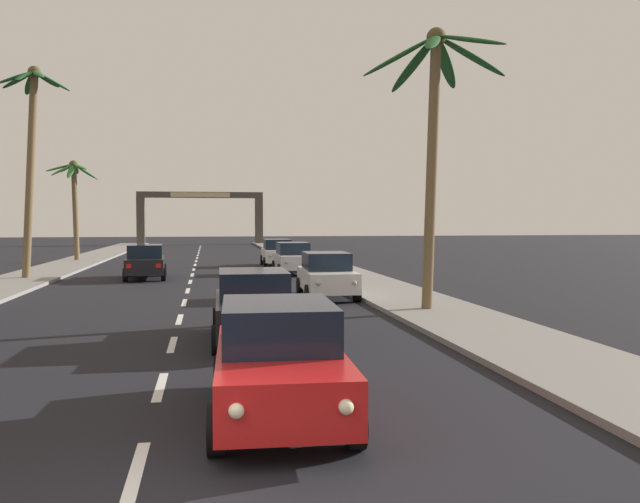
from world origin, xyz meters
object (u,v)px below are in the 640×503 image
at_px(palm_left_third, 31,136).
at_px(town_gateway_arch, 201,210).
at_px(sedan_third_in_queue, 254,305).
at_px(sedan_oncoming_far, 146,261).
at_px(sedan_lead_at_stop_bar, 278,359).
at_px(palm_right_second, 435,109).
at_px(sedan_parked_mid_kerb, 277,252).
at_px(palm_left_farthest, 74,188).
at_px(sedan_parked_far_kerb, 293,258).
at_px(sedan_parked_nearest_kerb, 327,275).

xyz_separation_m(palm_left_third, town_gateway_arch, (7.38, 45.58, -2.82)).
relative_size(sedan_third_in_queue, sedan_oncoming_far, 0.99).
distance_m(sedan_third_in_queue, palm_left_third, 20.79).
height_order(sedan_lead_at_stop_bar, palm_right_second, palm_right_second).
xyz_separation_m(sedan_parked_mid_kerb, palm_left_third, (-12.49, -7.86, 6.00)).
relative_size(sedan_lead_at_stop_bar, town_gateway_arch, 0.31).
bearing_deg(palm_left_farthest, sedan_parked_far_kerb, -42.87).
xyz_separation_m(palm_left_farthest, town_gateway_arch, (8.21, 31.20, -1.01)).
relative_size(sedan_lead_at_stop_bar, palm_left_third, 0.44).
bearing_deg(palm_left_farthest, town_gateway_arch, 75.25).
bearing_deg(palm_right_second, sedan_oncoming_far, 126.02).
xyz_separation_m(palm_right_second, town_gateway_arch, (-7.73, 59.31, -2.25)).
xyz_separation_m(sedan_oncoming_far, sedan_parked_mid_kerb, (7.31, 7.94, 0.00)).
bearing_deg(sedan_oncoming_far, palm_left_farthest, 112.60).
height_order(sedan_third_in_queue, palm_left_third, palm_left_third).
distance_m(sedan_oncoming_far, sedan_parked_mid_kerb, 10.79).
bearing_deg(palm_left_farthest, sedan_lead_at_stop_bar, -75.24).
relative_size(sedan_parked_far_kerb, palm_left_third, 0.44).
bearing_deg(sedan_oncoming_far, sedan_parked_nearest_kerb, -51.26).
relative_size(sedan_parked_nearest_kerb, sedan_parked_mid_kerb, 1.00).
relative_size(sedan_lead_at_stop_bar, sedan_parked_mid_kerb, 1.01).
height_order(sedan_parked_far_kerb, palm_left_third, palm_left_third).
distance_m(sedan_parked_mid_kerb, palm_left_farthest, 15.42).
height_order(sedan_oncoming_far, sedan_parked_nearest_kerb, same).
bearing_deg(town_gateway_arch, palm_left_third, -99.19).
bearing_deg(palm_right_second, sedan_parked_mid_kerb, 96.91).
bearing_deg(palm_right_second, palm_left_third, 137.74).
height_order(sedan_parked_far_kerb, palm_right_second, palm_right_second).
bearing_deg(sedan_lead_at_stop_bar, palm_left_farthest, 104.76).
xyz_separation_m(sedan_parked_mid_kerb, sedan_parked_far_kerb, (0.21, -6.04, 0.00)).
height_order(sedan_third_in_queue, sedan_parked_far_kerb, same).
bearing_deg(sedan_oncoming_far, palm_right_second, -53.98).
bearing_deg(sedan_parked_mid_kerb, town_gateway_arch, 97.72).
bearing_deg(sedan_parked_far_kerb, sedan_parked_nearest_kerb, -90.83).
bearing_deg(sedan_oncoming_far, town_gateway_arch, 87.25).
height_order(sedan_lead_at_stop_bar, sedan_third_in_queue, same).
relative_size(sedan_parked_nearest_kerb, palm_right_second, 0.51).
height_order(sedan_oncoming_far, palm_left_third, palm_left_third).
bearing_deg(palm_left_third, palm_left_farthest, 93.33).
relative_size(sedan_parked_nearest_kerb, town_gateway_arch, 0.31).
bearing_deg(sedan_third_in_queue, town_gateway_arch, 91.71).
height_order(sedan_parked_far_kerb, palm_left_farthest, palm_left_farthest).
bearing_deg(palm_left_third, sedan_lead_at_stop_bar, -68.81).
xyz_separation_m(sedan_parked_nearest_kerb, palm_right_second, (2.57, -4.48, 5.44)).
relative_size(palm_left_farthest, town_gateway_arch, 0.48).
bearing_deg(palm_left_third, sedan_parked_far_kerb, 8.16).
distance_m(sedan_parked_far_kerb, palm_right_second, 16.65).
relative_size(palm_left_third, town_gateway_arch, 0.70).
bearing_deg(palm_left_third, sedan_oncoming_far, -0.87).
xyz_separation_m(sedan_lead_at_stop_bar, sedan_third_in_queue, (0.06, 6.14, 0.00)).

